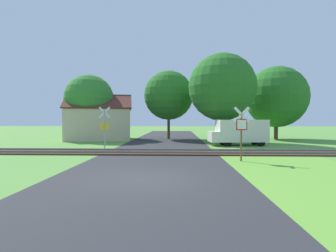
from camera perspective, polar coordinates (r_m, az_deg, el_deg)
The scene contains 11 objects.
ground_plane at distance 10.11m, azimuth -4.77°, elevation -11.46°, with size 160.00×160.00×0.00m, color #5B933D.
road_asphalt at distance 12.06m, azimuth -3.61°, elevation -9.34°, with size 7.56×80.00×0.01m, color #2D2D30.
rail_track at distance 17.62m, azimuth -1.76°, elevation -5.75°, with size 60.00×2.60×0.22m.
stop_sign_near at distance 14.63m, azimuth 15.70°, elevation -0.68°, with size 0.88×0.17×2.95m.
crossing_sign_far at distance 20.19m, azimuth -13.65°, elevation 0.16°, with size 0.87×0.19×3.23m.
house at distance 30.31m, azimuth -14.69°, elevation 0.69°, with size 8.00×6.76×5.08m.
tree_right at distance 26.46m, azimuth 11.71°, elevation 8.26°, with size 6.60×6.60×8.73m.
tree_center at distance 30.47m, azimuth 0.14°, elevation 6.69°, with size 5.68×5.68×7.91m.
tree_far at distance 32.60m, azimuth 22.51°, elevation 5.87°, with size 6.98×6.98×8.35m.
tree_left at distance 30.40m, azimuth -16.78°, elevation 5.64°, with size 5.37×5.37×7.22m.
mail_truck at distance 23.56m, azimuth 15.28°, elevation -1.12°, with size 5.05×2.30×2.24m.
Camera 1 is at (1.19, -9.79, 2.25)m, focal length 28.00 mm.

